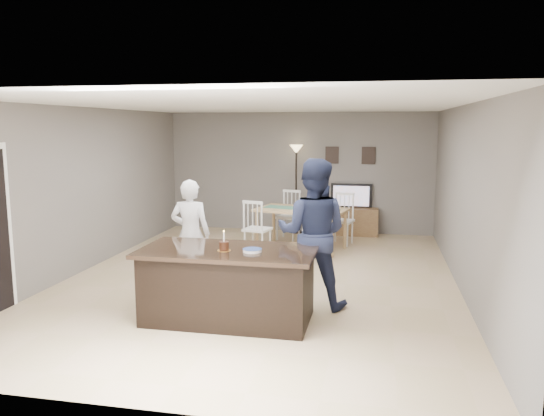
% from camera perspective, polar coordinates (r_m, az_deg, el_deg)
% --- Properties ---
extents(floor, '(8.00, 8.00, 0.00)m').
position_cam_1_polar(floor, '(8.43, -1.25, -7.65)').
color(floor, tan).
rests_on(floor, ground).
extents(room_shell, '(8.00, 8.00, 8.00)m').
position_cam_1_polar(room_shell, '(8.12, -1.29, 3.78)').
color(room_shell, slate).
rests_on(room_shell, floor).
extents(kitchen_island, '(2.15, 1.10, 0.90)m').
position_cam_1_polar(kitchen_island, '(6.63, -4.72, -8.18)').
color(kitchen_island, black).
rests_on(kitchen_island, floor).
extents(tv_console, '(1.20, 0.40, 0.60)m').
position_cam_1_polar(tv_console, '(11.86, 8.44, -1.44)').
color(tv_console, brown).
rests_on(tv_console, floor).
extents(television, '(0.91, 0.12, 0.53)m').
position_cam_1_polar(television, '(11.84, 8.52, 1.30)').
color(television, black).
rests_on(television, tv_console).
extents(tv_screen_glow, '(0.78, 0.00, 0.78)m').
position_cam_1_polar(tv_screen_glow, '(11.76, 8.50, 1.28)').
color(tv_screen_glow, '#D05817').
rests_on(tv_screen_glow, tv_console).
extents(picture_frames, '(1.10, 0.02, 0.38)m').
position_cam_1_polar(picture_frames, '(11.90, 8.41, 5.63)').
color(picture_frames, black).
rests_on(picture_frames, room_shell).
extents(woman, '(0.61, 0.42, 1.62)m').
position_cam_1_polar(woman, '(7.95, -8.76, -2.76)').
color(woman, silver).
rests_on(woman, floor).
extents(man, '(0.99, 0.79, 1.98)m').
position_cam_1_polar(man, '(7.01, 4.39, -2.74)').
color(man, '#1C223E').
rests_on(man, floor).
extents(birthday_cake, '(0.16, 0.16, 0.25)m').
position_cam_1_polar(birthday_cake, '(6.43, -5.19, -4.07)').
color(birthday_cake, gold).
rests_on(birthday_cake, kitchen_island).
extents(plate_stack, '(0.23, 0.23, 0.04)m').
position_cam_1_polar(plate_stack, '(6.36, -2.13, -4.57)').
color(plate_stack, white).
rests_on(plate_stack, kitchen_island).
extents(dining_table, '(2.01, 2.24, 1.04)m').
position_cam_1_polar(dining_table, '(10.32, 3.16, -0.84)').
color(dining_table, tan).
rests_on(dining_table, floor).
extents(floor_lamp, '(0.30, 0.30, 1.98)m').
position_cam_1_polar(floor_lamp, '(11.85, 2.63, 4.66)').
color(floor_lamp, black).
rests_on(floor_lamp, floor).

